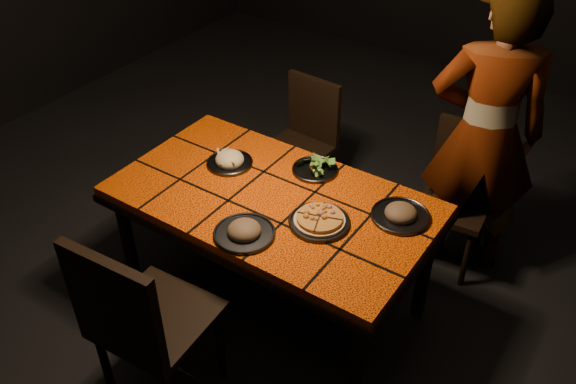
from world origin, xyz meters
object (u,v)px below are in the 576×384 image
Objects in this scene: dining_table at (272,209)px; chair_near at (140,319)px; plate_pizza at (319,220)px; plate_pasta at (230,161)px; chair_far_right at (460,186)px; chair_far_left at (305,135)px; diner at (485,135)px.

chair_near is at bearing -95.70° from dining_table.
plate_pizza is 1.25× the size of plate_pasta.
plate_pizza is (-0.35, -1.00, 0.26)m from chair_far_right.
chair_near is at bearing -76.44° from chair_far_left.
chair_near is 0.59× the size of diner.
chair_near is 0.92m from plate_pizza.
chair_far_left is 0.87m from plate_pasta.
chair_near reaches higher than chair_far_left.
dining_table is at bearing 171.46° from plate_pizza.
plate_pizza is at bearing 42.82° from diner.
chair_far_left is 2.80× the size of plate_pizza.
diner is 1.38m from plate_pasta.
chair_near reaches higher than dining_table.
chair_far_left is 0.99× the size of chair_far_right.
chair_near reaches higher than chair_far_right.
dining_table is 0.93× the size of diner.
dining_table is at bearing -16.82° from plate_pasta.
plate_pizza is (0.31, -0.05, 0.10)m from dining_table.
diner reaches higher than plate_pizza.
dining_table is at bearing -99.62° from chair_near.
dining_table is 0.87m from chair_near.
chair_far_right is (0.66, 0.95, -0.17)m from dining_table.
diner is at bearing -0.28° from chair_far_right.
chair_near is 1.02m from plate_pasta.
diner is at bearing 38.12° from plate_pasta.
diner is at bearing -118.08° from chair_near.
dining_table is at bearing -129.65° from chair_far_right.
plate_pasta is at bearing 163.18° from dining_table.
dining_table is at bearing -63.09° from chair_far_left.
plate_pasta is (-0.35, 0.11, 0.10)m from dining_table.
plate_pasta is at bearing 166.96° from plate_pizza.
plate_pasta reaches higher than dining_table.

